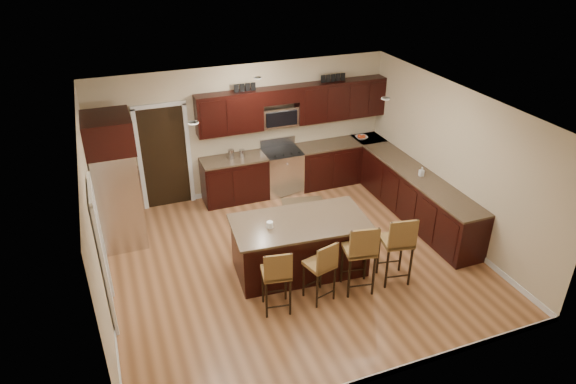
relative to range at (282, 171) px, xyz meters
name	(u,v)px	position (x,y,z in m)	size (l,w,h in m)	color
floor	(294,260)	(-0.68, -2.45, -0.47)	(6.00, 6.00, 0.00)	#A46B41
ceiling	(296,109)	(-0.68, -2.45, 2.23)	(6.00, 6.00, 0.00)	silver
wall_back	(245,131)	(-0.68, 0.30, 0.88)	(6.00, 6.00, 0.00)	#C9B691
wall_left	(95,226)	(-3.68, -2.45, 0.88)	(5.50, 5.50, 0.00)	#C9B691
wall_right	(453,162)	(2.32, -2.45, 0.88)	(5.50, 5.50, 0.00)	#C9B691
base_cabinets	(356,182)	(1.22, -1.01, -0.01)	(4.02, 3.96, 0.92)	black
upper_cabinets	(296,104)	(0.36, 0.13, 1.37)	(4.00, 0.33, 0.80)	black
range	(282,171)	(0.00, 0.00, 0.00)	(0.76, 0.64, 1.11)	silver
microwave	(279,116)	(0.00, 0.15, 1.15)	(0.76, 0.31, 0.40)	silver
doorway	(165,157)	(-2.33, 0.28, 0.56)	(0.85, 0.03, 2.06)	black
pantry_door	(102,257)	(-3.66, -2.75, 0.55)	(0.03, 0.80, 2.04)	white
letter_decor	(290,83)	(0.22, 0.13, 1.82)	(2.20, 0.03, 0.15)	black
island	(299,247)	(-0.69, -2.70, -0.04)	(2.23, 1.29, 0.92)	black
stool_left	(277,274)	(-1.38, -3.54, 0.20)	(0.47, 0.47, 1.08)	olive
stool_mid	(322,265)	(-0.67, -3.54, 0.17)	(0.47, 0.47, 1.03)	olive
stool_right	(361,251)	(-0.05, -3.55, 0.28)	(0.52, 0.52, 1.21)	olive
refrigerator	(116,180)	(-3.30, -0.77, 0.74)	(0.79, 0.95, 2.35)	silver
floor_mat	(303,204)	(0.20, -0.70, -0.47)	(0.85, 0.57, 0.01)	brown
fruit_bowl	(361,138)	(1.84, 0.00, 0.48)	(0.26, 0.26, 0.06)	silver
soap_bottle	(422,172)	(2.02, -1.99, 0.54)	(0.08, 0.08, 0.18)	#B2B2B2
canister_tall	(231,154)	(-1.07, 0.00, 0.55)	(0.12, 0.12, 0.20)	silver
canister_short	(242,153)	(-0.85, 0.00, 0.53)	(0.11, 0.11, 0.16)	silver
island_jar	(270,225)	(-1.19, -2.70, 0.50)	(0.10, 0.10, 0.10)	white
stool_extra	(398,242)	(0.60, -3.55, 0.28)	(0.52, 0.52, 1.21)	olive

